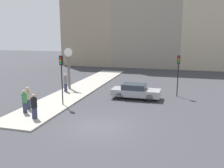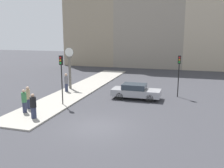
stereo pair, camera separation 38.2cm
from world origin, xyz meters
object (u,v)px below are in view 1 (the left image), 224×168
Objects in this scene: traffic_light_far at (178,67)px; pedestrian_black_jacket at (34,107)px; pedestrian_green_hoodie at (25,101)px; sedan_car at (135,91)px; traffic_light_near at (62,70)px; pedestrian_grey_jacket at (66,83)px; pedestrian_tan_coat at (28,98)px; street_clock at (69,67)px.

traffic_light_far is 13.29m from pedestrian_black_jacket.
traffic_light_far is 13.70m from pedestrian_green_hoodie.
pedestrian_green_hoodie is at bearing -136.70° from sedan_car.
traffic_light_near is 4.97m from pedestrian_grey_jacket.
pedestrian_grey_jacket is 1.04× the size of pedestrian_tan_coat.
pedestrian_grey_jacket reaches higher than pedestrian_tan_coat.
pedestrian_grey_jacket is 6.99m from pedestrian_green_hoodie.
traffic_light_far reaches higher than pedestrian_tan_coat.
pedestrian_black_jacket is (1.52, -7.90, -0.07)m from pedestrian_grey_jacket.
sedan_car is 2.52× the size of pedestrian_green_hoodie.
pedestrian_black_jacket is at bearing -47.06° from pedestrian_tan_coat.
pedestrian_green_hoodie is 0.98× the size of pedestrian_tan_coat.
traffic_light_near is at bearing -144.44° from sedan_car.
traffic_light_near is 2.31× the size of pedestrian_black_jacket.
traffic_light_far is 2.11× the size of pedestrian_grey_jacket.
sedan_car is 1.13× the size of traffic_light_far.
sedan_car is 6.95m from traffic_light_near.
street_clock reaches higher than traffic_light_near.
street_clock is 1.95m from pedestrian_grey_jacket.
traffic_light_far is at bearing 7.85° from pedestrian_grey_jacket.
traffic_light_far is (3.63, 1.88, 2.06)m from sedan_car.
traffic_light_near is at bearing -69.98° from street_clock.
traffic_light_far reaches higher than pedestrian_grey_jacket.
pedestrian_grey_jacket is at bearing 176.85° from sedan_car.
street_clock is 2.45× the size of pedestrian_tan_coat.
traffic_light_near is 2.31× the size of pedestrian_green_hoodie.
traffic_light_near is at bearing 59.21° from pedestrian_green_hoodie.
street_clock reaches higher than sedan_car.
pedestrian_tan_coat is at bearing 132.94° from pedestrian_black_jacket.
pedestrian_green_hoodie is (0.38, -8.35, -1.43)m from street_clock.
pedestrian_tan_coat is 1.01× the size of pedestrian_black_jacket.
pedestrian_grey_jacket is (-7.13, 0.39, 0.33)m from sedan_car.
pedestrian_black_jacket is at bearing -33.55° from pedestrian_green_hoodie.
sedan_car is 2.47× the size of pedestrian_tan_coat.
pedestrian_black_jacket is at bearing -79.11° from pedestrian_grey_jacket.
pedestrian_grey_jacket is 8.05m from pedestrian_black_jacket.
traffic_light_near reaches higher than traffic_light_far.
pedestrian_grey_jacket is (0.25, -1.37, -1.37)m from street_clock.
traffic_light_far is 11.01m from street_clock.
sedan_car is 7.77m from street_clock.
traffic_light_near is 1.04× the size of traffic_light_far.
traffic_light_far is 2.19× the size of pedestrian_tan_coat.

